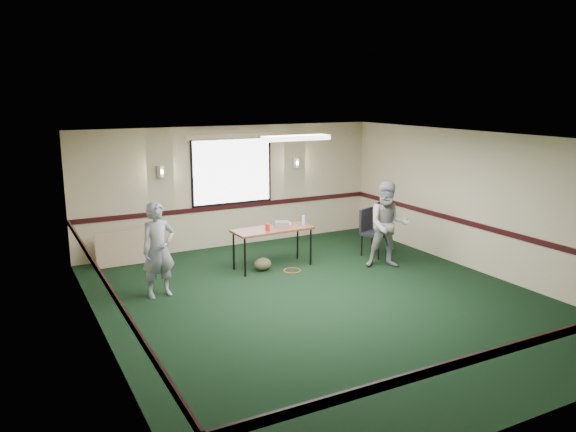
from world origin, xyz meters
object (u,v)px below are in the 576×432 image
folding_table (273,231)px  person_right (388,225)px  projector (282,224)px  conference_chair (372,228)px  person_left (158,250)px

folding_table → person_right: person_right is taller
projector → conference_chair: size_ratio=0.28×
person_left → projector: bearing=4.1°
conference_chair → person_left: person_left is taller
folding_table → conference_chair: (2.25, -0.19, -0.15)m
folding_table → person_left: bearing=-169.3°
conference_chair → person_right: 0.91m
projector → folding_table: bearing=-138.0°
folding_table → person_left: size_ratio=0.99×
projector → person_right: 2.10m
person_left → person_right: (4.45, -0.47, 0.04)m
conference_chair → person_right: person_right is taller
folding_table → person_right: 2.28m
conference_chair → person_right: bearing=-127.8°
person_right → conference_chair: bearing=102.7°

